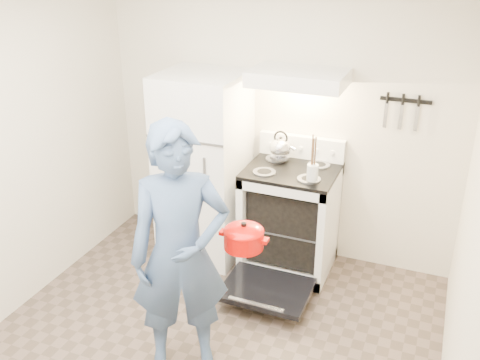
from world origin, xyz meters
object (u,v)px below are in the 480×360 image
at_px(tea_kettle, 281,146).
at_px(dutch_oven, 244,239).
at_px(refrigerator, 204,167).
at_px(stove_body, 290,220).
at_px(person, 180,254).

height_order(tea_kettle, dutch_oven, tea_kettle).
distance_m(refrigerator, stove_body, 0.90).
bearing_deg(refrigerator, dutch_oven, -54.24).
bearing_deg(stove_body, tea_kettle, 139.74).
bearing_deg(dutch_oven, refrigerator, 125.76).
xyz_separation_m(tea_kettle, dutch_oven, (0.19, -1.33, -0.15)).
distance_m(stove_body, person, 1.53).
bearing_deg(refrigerator, stove_body, 1.77).
relative_size(stove_body, tea_kettle, 3.32).
relative_size(stove_body, person, 0.52).
xyz_separation_m(refrigerator, dutch_oven, (0.85, -1.18, 0.09)).
height_order(stove_body, person, person).
xyz_separation_m(person, dutch_oven, (0.34, 0.24, 0.06)).
bearing_deg(refrigerator, person, -70.28).
relative_size(stove_body, dutch_oven, 2.78).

